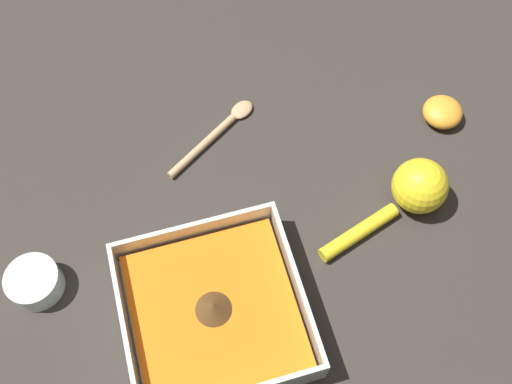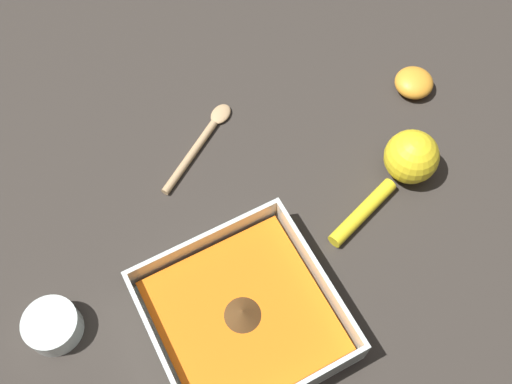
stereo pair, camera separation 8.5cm
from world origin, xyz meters
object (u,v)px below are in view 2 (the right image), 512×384
square_dish (243,318)px  lemon_squeezer (407,162)px  spice_bowl (53,326)px  lemon_half (414,83)px  wooden_spoon (201,141)px

square_dish → lemon_squeezer: 0.32m
spice_bowl → lemon_half: spice_bowl is taller
square_dish → lemon_half: bearing=-153.0°
spice_bowl → lemon_squeezer: (-0.53, 0.02, 0.02)m
square_dish → lemon_half: 0.47m
square_dish → lemon_squeezer: lemon_squeezer is taller
spice_bowl → lemon_half: (-0.64, -0.11, 0.00)m
lemon_squeezer → wooden_spoon: lemon_squeezer is taller
spice_bowl → lemon_squeezer: size_ratio=0.36×
lemon_half → wooden_spoon: 0.35m
spice_bowl → wooden_spoon: bearing=-149.4°
lemon_squeezer → wooden_spoon: size_ratio=1.25×
spice_bowl → wooden_spoon: spice_bowl is taller
lemon_squeezer → lemon_half: 0.17m
lemon_half → wooden_spoon: size_ratio=0.38×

